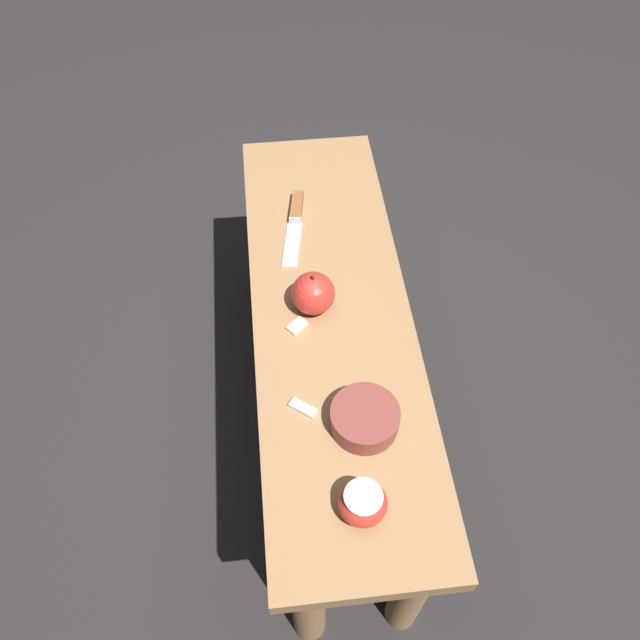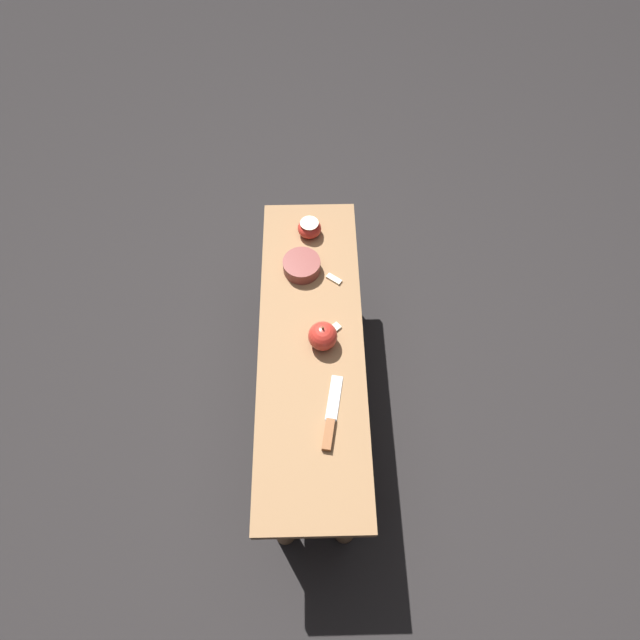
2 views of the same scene
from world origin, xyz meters
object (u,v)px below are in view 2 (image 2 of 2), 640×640
Objects in this scene: apple_whole at (323,336)px; knife at (330,423)px; apple_cut at (309,228)px; bowl at (302,266)px; wooden_bench at (312,355)px.

knife is at bearing -176.66° from apple_whole.
apple_whole is at bearing -174.97° from apple_cut.
bowl is at bearing 170.66° from apple_cut.
apple_whole is (0.25, 0.01, 0.03)m from knife.
apple_cut reaches higher than wooden_bench.
bowl is (0.51, 0.08, 0.01)m from knife.
apple_cut is 0.66× the size of bowl.
knife is 0.25m from apple_whole.
apple_cut is at bearing -9.34° from bowl.
knife is 0.66m from apple_cut.
wooden_bench is at bearing 75.58° from apple_whole.
apple_cut is (0.66, 0.05, 0.02)m from knife.
wooden_bench is 0.29m from bowl.
bowl reaches higher than wooden_bench.
knife is (-0.26, -0.05, 0.11)m from wooden_bench.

